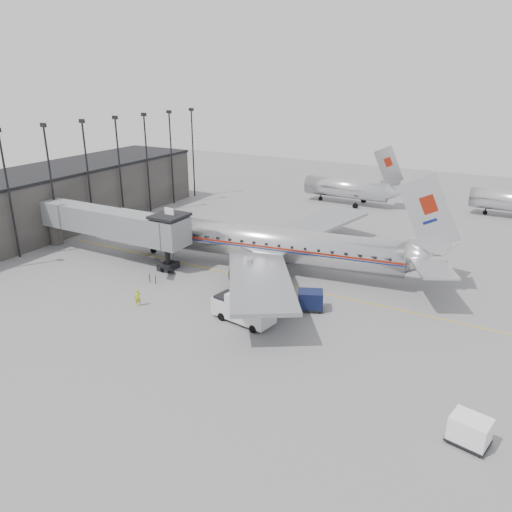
{
  "coord_description": "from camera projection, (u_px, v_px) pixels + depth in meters",
  "views": [
    {
      "loc": [
        24.96,
        -37.39,
        21.04
      ],
      "look_at": [
        1.5,
        4.65,
        3.2
      ],
      "focal_mm": 35.0,
      "sensor_mm": 36.0,
      "label": 1
    }
  ],
  "objects": [
    {
      "name": "ground",
      "position": [
        220.0,
        298.0,
        49.33
      ],
      "size": [
        160.0,
        160.0,
        0.0
      ],
      "primitive_type": "plane",
      "color": "slate",
      "rests_on": "ground"
    },
    {
      "name": "terminal",
      "position": [
        59.0,
        198.0,
        71.67
      ],
      "size": [
        12.0,
        46.0,
        8.0
      ],
      "primitive_type": "cube",
      "color": "#383633",
      "rests_on": "ground"
    },
    {
      "name": "apron_line",
      "position": [
        275.0,
        283.0,
        52.87
      ],
      "size": [
        60.0,
        0.15,
        0.01
      ],
      "primitive_type": "cube",
      "rotation": [
        0.0,
        0.0,
        1.57
      ],
      "color": "gold",
      "rests_on": "ground"
    },
    {
      "name": "jet_bridge",
      "position": [
        117.0,
        225.0,
        58.5
      ],
      "size": [
        21.0,
        6.2,
        7.1
      ],
      "color": "slate",
      "rests_on": "ground"
    },
    {
      "name": "floodlight_masts",
      "position": [
        104.0,
        168.0,
        69.64
      ],
      "size": [
        0.9,
        42.25,
        15.25
      ],
      "color": "black",
      "rests_on": "ground"
    },
    {
      "name": "distant_aircraft_near",
      "position": [
        347.0,
        188.0,
        83.59
      ],
      "size": [
        16.39,
        3.2,
        10.26
      ],
      "color": "silver",
      "rests_on": "ground"
    },
    {
      "name": "airliner",
      "position": [
        270.0,
        244.0,
        55.37
      ],
      "size": [
        38.66,
        35.59,
        12.27
      ],
      "rotation": [
        0.0,
        0.0,
        0.14
      ],
      "color": "silver",
      "rests_on": "ground"
    },
    {
      "name": "service_van",
      "position": [
        244.0,
        307.0,
        44.16
      ],
      "size": [
        6.09,
        3.11,
        2.74
      ],
      "rotation": [
        0.0,
        0.0,
        -0.16
      ],
      "color": "silver",
      "rests_on": "ground"
    },
    {
      "name": "baggage_cart_navy",
      "position": [
        310.0,
        300.0,
        46.6
      ],
      "size": [
        2.91,
        2.62,
        1.87
      ],
      "rotation": [
        0.0,
        0.0,
        0.41
      ],
      "color": "#0D1537",
      "rests_on": "ground"
    },
    {
      "name": "baggage_cart_white",
      "position": [
        470.0,
        430.0,
        29.71
      ],
      "size": [
        2.63,
        2.2,
        1.83
      ],
      "rotation": [
        0.0,
        0.0,
        -0.2
      ],
      "color": "white",
      "rests_on": "ground"
    },
    {
      "name": "ramp_worker",
      "position": [
        138.0,
        298.0,
        47.43
      ],
      "size": [
        0.73,
        0.67,
        1.68
      ],
      "primitive_type": "imported",
      "rotation": [
        0.0,
        0.0,
        0.56
      ],
      "color": "#B1BF16",
      "rests_on": "ground"
    }
  ]
}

